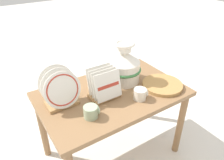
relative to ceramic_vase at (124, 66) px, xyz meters
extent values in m
plane|color=silver|center=(-0.17, -0.09, -0.81)|extent=(14.00, 14.00, 0.00)
cube|color=olive|center=(-0.17, -0.09, -0.16)|extent=(1.11, 0.70, 0.03)
cylinder|color=olive|center=(0.33, -0.39, -0.49)|extent=(0.06, 0.06, 0.63)
cylinder|color=olive|center=(-0.68, 0.21, -0.49)|extent=(0.06, 0.06, 0.63)
cylinder|color=olive|center=(0.33, 0.21, -0.49)|extent=(0.06, 0.06, 0.63)
cylinder|color=white|center=(0.00, 0.00, -0.05)|extent=(0.26, 0.26, 0.18)
cone|color=white|center=(0.00, 0.00, 0.08)|extent=(0.26, 0.26, 0.09)
cylinder|color=white|center=(0.00, 0.00, 0.16)|extent=(0.11, 0.11, 0.06)
torus|color=white|center=(0.00, 0.00, 0.18)|extent=(0.16, 0.16, 0.02)
torus|color=#38753D|center=(0.00, 0.00, -0.03)|extent=(0.28, 0.28, 0.02)
cube|color=tan|center=(-0.55, -0.02, -0.13)|extent=(0.22, 0.14, 0.02)
cylinder|color=tan|center=(-0.63, 0.03, -0.09)|extent=(0.01, 0.01, 0.06)
cylinder|color=tan|center=(-0.48, 0.03, -0.09)|extent=(0.01, 0.01, 0.06)
cylinder|color=white|center=(-0.55, -0.08, 0.01)|extent=(0.26, 0.07, 0.25)
torus|color=#B23323|center=(-0.55, -0.08, 0.01)|extent=(0.22, 0.06, 0.22)
cylinder|color=white|center=(-0.55, -0.02, 0.01)|extent=(0.26, 0.07, 0.25)
cylinder|color=white|center=(-0.55, 0.04, 0.01)|extent=(0.26, 0.07, 0.25)
cube|color=tan|center=(-0.25, -0.11, -0.13)|extent=(0.22, 0.14, 0.02)
cylinder|color=tan|center=(-0.33, -0.05, -0.09)|extent=(0.01, 0.01, 0.06)
cylinder|color=tan|center=(-0.18, -0.05, -0.09)|extent=(0.01, 0.01, 0.06)
cube|color=white|center=(-0.25, -0.17, -0.02)|extent=(0.20, 0.06, 0.20)
cube|color=white|center=(-0.25, -0.13, -0.02)|extent=(0.20, 0.06, 0.20)
cube|color=white|center=(-0.25, -0.09, -0.02)|extent=(0.20, 0.06, 0.20)
cube|color=white|center=(-0.25, -0.05, -0.02)|extent=(0.20, 0.06, 0.20)
cube|color=#B23323|center=(-0.25, -0.17, -0.02)|extent=(0.17, 0.01, 0.02)
cylinder|color=#AD7F47|center=(0.21, -0.24, -0.14)|extent=(0.32, 0.32, 0.01)
cylinder|color=#AD7F47|center=(0.21, -0.24, -0.13)|extent=(0.32, 0.32, 0.01)
cylinder|color=#AD7F47|center=(0.21, -0.24, -0.12)|extent=(0.32, 0.32, 0.01)
cylinder|color=silver|center=(-0.05, -0.27, -0.10)|extent=(0.09, 0.09, 0.08)
torus|color=silver|center=(0.00, -0.27, -0.10)|extent=(0.02, 0.07, 0.07)
cylinder|color=#9EB28E|center=(-0.45, -0.26, -0.10)|extent=(0.09, 0.09, 0.08)
torus|color=#9EB28E|center=(-0.40, -0.26, -0.10)|extent=(0.02, 0.07, 0.07)
camera|label=1|loc=(-0.93, -1.26, 0.81)|focal=35.00mm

